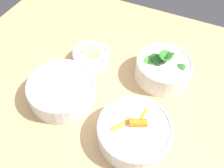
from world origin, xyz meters
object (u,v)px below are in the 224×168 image
bowl_beans_hotdog (62,91)px  bowl_carrots (134,131)px  bowl_greens (163,68)px  bowl_cookies (91,56)px

bowl_beans_hotdog → bowl_carrots: bearing=171.7°
bowl_carrots → bowl_beans_hotdog: bearing=-8.3°
bowl_greens → bowl_cookies: size_ratio=1.43×
bowl_greens → bowl_beans_hotdog: (0.24, 0.20, -0.01)m
bowl_carrots → bowl_beans_hotdog: bowl_carrots is taller
bowl_beans_hotdog → bowl_cookies: size_ratio=1.64×
bowl_cookies → bowl_carrots: bearing=139.3°
bowl_beans_hotdog → bowl_cookies: bowl_beans_hotdog is taller
bowl_carrots → bowl_cookies: bearing=-40.7°
bowl_greens → bowl_cookies: bearing=8.2°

